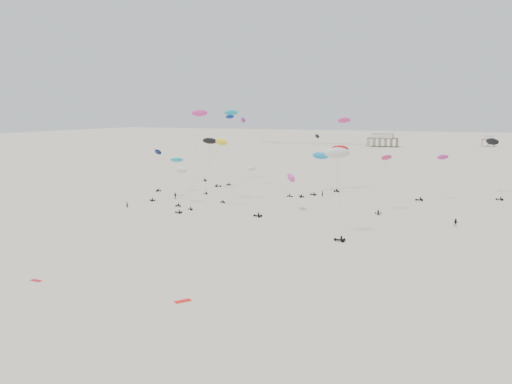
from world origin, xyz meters
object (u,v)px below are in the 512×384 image
at_px(rig_9, 157,163).
at_px(pavilion_small, 488,142).
at_px(rig_0, 171,169).
at_px(spectator_0, 127,208).
at_px(pavilion_main, 383,141).
at_px(rig_4, 198,132).

bearing_deg(rig_9, pavilion_small, -1.65).
bearing_deg(rig_0, spectator_0, 92.96).
height_order(pavilion_main, rig_4, rig_4).
bearing_deg(rig_4, spectator_0, -30.71).
bearing_deg(rig_9, rig_0, 31.01).
bearing_deg(pavilion_small, spectator_0, -108.66).
relative_size(pavilion_small, rig_9, 0.62).
bearing_deg(rig_4, pavilion_main, -137.80).
distance_m(pavilion_small, rig_0, 280.96).
bearing_deg(rig_4, rig_9, -73.43).
bearing_deg(rig_0, rig_9, 99.00).
distance_m(rig_9, spectator_0, 18.35).
relative_size(pavilion_main, rig_9, 1.45).
bearing_deg(pavilion_small, rig_9, -109.70).
xyz_separation_m(pavilion_main, rig_0, (-30.99, -232.15, 3.20)).
distance_m(pavilion_small, rig_4, 295.54).
height_order(rig_0, spectator_0, rig_0).
height_order(rig_9, spectator_0, rig_9).
distance_m(pavilion_main, rig_9, 245.96).
bearing_deg(pavilion_small, rig_0, -111.07).
height_order(pavilion_small, spectator_0, pavilion_small).
relative_size(rig_4, spectator_0, 12.80).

